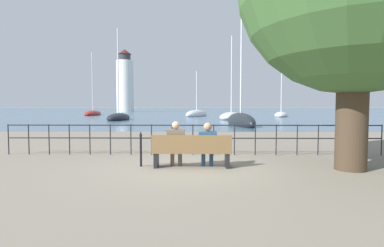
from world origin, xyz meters
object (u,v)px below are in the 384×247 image
seated_person_left (176,142)px  sailboat_3 (197,114)px  sailboat_5 (93,114)px  harbor_lighthouse (125,83)px  sailboat_2 (241,121)px  sailboat_4 (231,117)px  sailboat_1 (119,117)px  sailboat_0 (281,115)px  closed_umbrella (141,147)px  park_bench (192,151)px  seated_person_right (208,143)px

seated_person_left → sailboat_3: sailboat_3 is taller
seated_person_left → sailboat_3: (0.44, 41.89, -0.36)m
sailboat_5 → harbor_lighthouse: harbor_lighthouse is taller
sailboat_2 → sailboat_4: sailboat_4 is taller
sailboat_2 → sailboat_4: 13.40m
sailboat_1 → harbor_lighthouse: 59.28m
sailboat_0 → harbor_lighthouse: 58.16m
sailboat_4 → closed_umbrella: bearing=-82.1°
seated_person_left → closed_umbrella: bearing=175.6°
park_bench → sailboat_1: sailboat_1 is taller
seated_person_left → seated_person_right: 0.87m
seated_person_left → harbor_lighthouse: 88.38m
sailboat_1 → sailboat_5: bearing=121.7°
sailboat_0 → sailboat_3: 13.72m
park_bench → sailboat_1: bearing=108.5°
park_bench → seated_person_right: seated_person_right is taller
sailboat_4 → harbor_lighthouse: 60.99m
park_bench → seated_person_left: bearing=169.8°
sailboat_4 → sailboat_5: sailboat_5 is taller
sailboat_0 → harbor_lighthouse: bearing=147.7°
seated_person_right → harbor_lighthouse: bearing=105.1°
closed_umbrella → sailboat_0: (15.06, 40.37, -0.23)m
seated_person_right → sailboat_0: size_ratio=0.10×
seated_person_right → sailboat_2: (3.46, 17.84, -0.32)m
closed_umbrella → sailboat_5: size_ratio=0.08×
seated_person_left → sailboat_2: sailboat_2 is taller
sailboat_0 → harbor_lighthouse: harbor_lighthouse is taller
harbor_lighthouse → sailboat_2: bearing=-68.6°
sailboat_1 → harbor_lighthouse: bearing=107.7°
sailboat_3 → seated_person_left: bearing=-68.8°
sailboat_4 → harbor_lighthouse: bearing=135.5°
sailboat_0 → sailboat_5: (-33.31, 7.72, -0.00)m
park_bench → seated_person_left: 0.50m
seated_person_right → sailboat_1: bearing=109.4°
seated_person_right → sailboat_4: sailboat_4 is taller
closed_umbrella → seated_person_right: bearing=-2.3°
sailboat_0 → park_bench: bearing=-89.8°
sailboat_2 → harbor_lighthouse: harbor_lighthouse is taller
park_bench → sailboat_3: 41.97m
sailboat_3 → harbor_lighthouse: 49.55m
seated_person_right → sailboat_5: bearing=112.6°
sailboat_5 → harbor_lighthouse: size_ratio=0.63×
sailboat_2 → sailboat_0: bearing=60.1°
seated_person_right → sailboat_5: sailboat_5 is taller
sailboat_0 → sailboat_4: bearing=-115.7°
seated_person_left → seated_person_right: (0.87, 0.00, -0.01)m
sailboat_3 → park_bench: bearing=-68.3°
seated_person_right → sailboat_3: sailboat_3 is taller
closed_umbrella → sailboat_3: (1.42, 41.81, -0.21)m
seated_person_left → sailboat_4: size_ratio=0.11×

